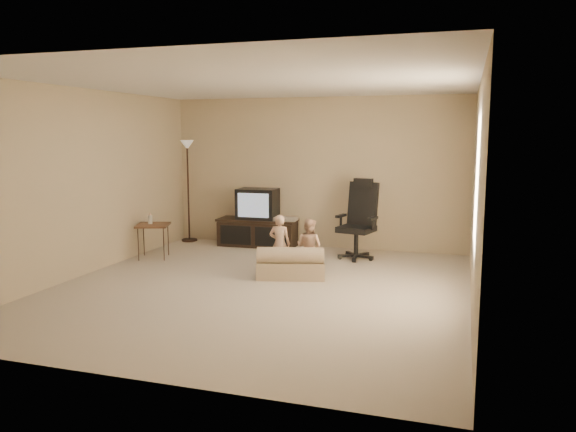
{
  "coord_description": "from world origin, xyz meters",
  "views": [
    {
      "loc": [
        2.38,
        -6.34,
        1.89
      ],
      "look_at": [
        0.18,
        0.6,
        0.83
      ],
      "focal_mm": 35.0,
      "sensor_mm": 36.0,
      "label": 1
    }
  ],
  "objects_px": {
    "toddler_right": "(309,247)",
    "tv_stand": "(258,222)",
    "side_table": "(153,225)",
    "toddler_left": "(280,244)",
    "office_chair": "(358,230)",
    "child_sofa": "(291,265)",
    "floor_lamp": "(188,168)"
  },
  "relations": [
    {
      "from": "toddler_right",
      "to": "tv_stand",
      "type": "bearing_deg",
      "value": -35.85
    },
    {
      "from": "side_table",
      "to": "toddler_left",
      "type": "height_order",
      "value": "toddler_left"
    },
    {
      "from": "office_chair",
      "to": "child_sofa",
      "type": "height_order",
      "value": "office_chair"
    },
    {
      "from": "tv_stand",
      "to": "toddler_left",
      "type": "bearing_deg",
      "value": -62.24
    },
    {
      "from": "floor_lamp",
      "to": "toddler_left",
      "type": "relative_size",
      "value": 2.21
    },
    {
      "from": "child_sofa",
      "to": "toddler_right",
      "type": "height_order",
      "value": "toddler_right"
    },
    {
      "from": "floor_lamp",
      "to": "toddler_left",
      "type": "bearing_deg",
      "value": -37.11
    },
    {
      "from": "child_sofa",
      "to": "floor_lamp",
      "type": "bearing_deg",
      "value": 126.99
    },
    {
      "from": "office_chair",
      "to": "child_sofa",
      "type": "bearing_deg",
      "value": -99.79
    },
    {
      "from": "floor_lamp",
      "to": "side_table",
      "type": "bearing_deg",
      "value": -84.76
    },
    {
      "from": "floor_lamp",
      "to": "toddler_left",
      "type": "xyz_separation_m",
      "value": [
        2.28,
        -1.72,
        -0.9
      ]
    },
    {
      "from": "office_chair",
      "to": "side_table",
      "type": "distance_m",
      "value": 3.15
    },
    {
      "from": "child_sofa",
      "to": "office_chair",
      "type": "bearing_deg",
      "value": 51.53
    },
    {
      "from": "side_table",
      "to": "floor_lamp",
      "type": "relative_size",
      "value": 0.4
    },
    {
      "from": "tv_stand",
      "to": "side_table",
      "type": "relative_size",
      "value": 1.95
    },
    {
      "from": "tv_stand",
      "to": "child_sofa",
      "type": "bearing_deg",
      "value": -59.96
    },
    {
      "from": "tv_stand",
      "to": "side_table",
      "type": "xyz_separation_m",
      "value": [
        -1.2,
        -1.37,
        0.1
      ]
    },
    {
      "from": "floor_lamp",
      "to": "child_sofa",
      "type": "bearing_deg",
      "value": -37.85
    },
    {
      "from": "tv_stand",
      "to": "floor_lamp",
      "type": "distance_m",
      "value": 1.61
    },
    {
      "from": "floor_lamp",
      "to": "tv_stand",
      "type": "bearing_deg",
      "value": -2.5
    },
    {
      "from": "office_chair",
      "to": "floor_lamp",
      "type": "height_order",
      "value": "floor_lamp"
    },
    {
      "from": "side_table",
      "to": "toddler_right",
      "type": "height_order",
      "value": "toddler_right"
    },
    {
      "from": "tv_stand",
      "to": "toddler_left",
      "type": "xyz_separation_m",
      "value": [
        0.95,
        -1.67,
        -0.0
      ]
    },
    {
      "from": "side_table",
      "to": "tv_stand",
      "type": "bearing_deg",
      "value": 48.77
    },
    {
      "from": "office_chair",
      "to": "side_table",
      "type": "height_order",
      "value": "office_chair"
    },
    {
      "from": "toddler_left",
      "to": "tv_stand",
      "type": "bearing_deg",
      "value": -63.0
    },
    {
      "from": "office_chair",
      "to": "tv_stand",
      "type": "bearing_deg",
      "value": -179.83
    },
    {
      "from": "side_table",
      "to": "child_sofa",
      "type": "height_order",
      "value": "side_table"
    },
    {
      "from": "office_chair",
      "to": "floor_lamp",
      "type": "bearing_deg",
      "value": -175.29
    },
    {
      "from": "tv_stand",
      "to": "floor_lamp",
      "type": "relative_size",
      "value": 0.78
    },
    {
      "from": "tv_stand",
      "to": "toddler_right",
      "type": "relative_size",
      "value": 1.8
    },
    {
      "from": "floor_lamp",
      "to": "toddler_right",
      "type": "height_order",
      "value": "floor_lamp"
    }
  ]
}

